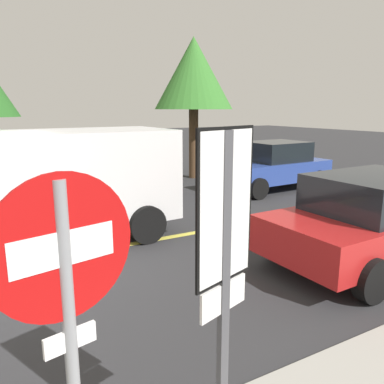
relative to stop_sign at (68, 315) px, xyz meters
The scene contains 7 objects.
lane_marking_centre 5.82m from the stop_sign, 63.24° to the left, with size 28.00×0.16×0.01m, color #E0D14C.
stop_sign is the anchor object (origin of this frame).
speed_limit_sign 1.01m from the stop_sign, ahead, with size 0.52×0.18×2.52m.
white_van 5.92m from the stop_sign, 83.35° to the left, with size 5.28×2.45×2.20m.
car_blue_crossing 11.22m from the stop_sign, 43.70° to the left, with size 3.92×2.09×1.56m.
car_red_far_lane 6.10m from the stop_sign, 20.75° to the left, with size 4.51×2.12×1.54m.
tree_left_verge 13.08m from the stop_sign, 57.63° to the left, with size 2.88×2.88×5.14m.
Camera 1 is at (0.16, -6.86, 2.63)m, focal length 36.09 mm.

